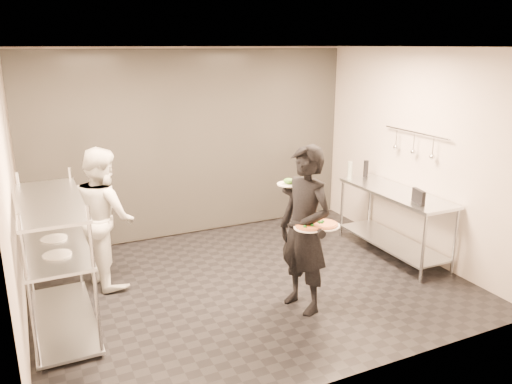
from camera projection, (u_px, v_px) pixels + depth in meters
name	position (u px, v px, depth m)	size (l,w,h in m)	color
room_shell	(214.00, 154.00, 6.76)	(5.00, 4.00, 2.80)	black
pass_rack	(56.00, 256.00, 5.03)	(0.60, 1.60, 1.50)	#B3B5BA
prep_counter	(394.00, 211.00, 6.84)	(0.60, 1.80, 0.92)	#B3B5BA
utensil_rail	(414.00, 144.00, 6.68)	(0.07, 1.20, 0.31)	#B3B5BA
waiter	(305.00, 230.00, 5.33)	(0.67, 0.44, 1.84)	black
chef	(104.00, 217.00, 5.97)	(0.82, 0.64, 1.69)	silver
pizza_plate_near	(308.00, 227.00, 5.10)	(0.30, 0.30, 0.05)	white
pizza_plate_far	(323.00, 224.00, 5.20)	(0.35, 0.35, 0.05)	white
salad_plate	(289.00, 182.00, 5.39)	(0.25, 0.25, 0.07)	white
pos_monitor	(419.00, 196.00, 6.20)	(0.05, 0.25, 0.18)	black
bottle_green	(350.00, 170.00, 7.34)	(0.07, 0.07, 0.26)	gray
bottle_clear	(366.00, 170.00, 7.46)	(0.06, 0.06, 0.20)	gray
bottle_dark	(366.00, 169.00, 7.46)	(0.07, 0.07, 0.25)	black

